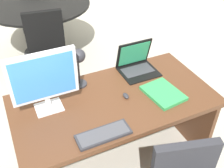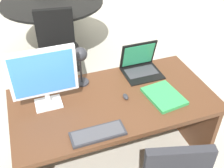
# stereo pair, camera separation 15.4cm
# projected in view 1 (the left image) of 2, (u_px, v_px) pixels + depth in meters

# --- Properties ---
(ground) EXTENTS (12.00, 12.00, 0.00)m
(ground) POSITION_uv_depth(u_px,v_px,m) (66.00, 74.00, 3.69)
(ground) COLOR #B7B2A3
(desk) EXTENTS (1.59, 0.82, 0.73)m
(desk) POSITION_uv_depth(u_px,v_px,m) (112.00, 114.00, 2.32)
(desk) COLOR #56331E
(desk) RESTS_ON ground
(monitor) EXTENTS (0.48, 0.16, 0.48)m
(monitor) POSITION_uv_depth(u_px,v_px,m) (44.00, 79.00, 1.92)
(monitor) COLOR silver
(monitor) RESTS_ON desk
(laptop) EXTENTS (0.32, 0.28, 0.27)m
(laptop) POSITION_uv_depth(u_px,v_px,m) (136.00, 61.00, 2.45)
(laptop) COLOR black
(laptop) RESTS_ON desk
(keyboard) EXTENTS (0.38, 0.14, 0.02)m
(keyboard) POSITION_uv_depth(u_px,v_px,m) (103.00, 134.00, 1.86)
(keyboard) COLOR #2D2D33
(keyboard) RESTS_ON desk
(mouse) EXTENTS (0.04, 0.07, 0.03)m
(mouse) POSITION_uv_depth(u_px,v_px,m) (126.00, 96.00, 2.17)
(mouse) COLOR #2D2D33
(mouse) RESTS_ON desk
(desk_lamp) EXTENTS (0.12, 0.15, 0.36)m
(desk_lamp) POSITION_uv_depth(u_px,v_px,m) (79.00, 60.00, 2.14)
(desk_lamp) COLOR #2D2D33
(desk_lamp) RESTS_ON desk
(book) EXTENTS (0.28, 0.34, 0.03)m
(book) POSITION_uv_depth(u_px,v_px,m) (163.00, 93.00, 2.20)
(book) COLOR green
(book) RESTS_ON desk
(meeting_table) EXTENTS (1.38, 1.38, 0.77)m
(meeting_table) POSITION_uv_depth(u_px,v_px,m) (40.00, 16.00, 3.76)
(meeting_table) COLOR black
(meeting_table) RESTS_ON ground
(meeting_chair_near) EXTENTS (0.56, 0.56, 0.92)m
(meeting_chair_near) POSITION_uv_depth(u_px,v_px,m) (37.00, 11.00, 4.47)
(meeting_chair_near) COLOR black
(meeting_chair_near) RESTS_ON ground
(meeting_chair_far) EXTENTS (0.56, 0.56, 0.95)m
(meeting_chair_far) POSITION_uv_depth(u_px,v_px,m) (50.00, 62.00, 3.22)
(meeting_chair_far) COLOR black
(meeting_chair_far) RESTS_ON ground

